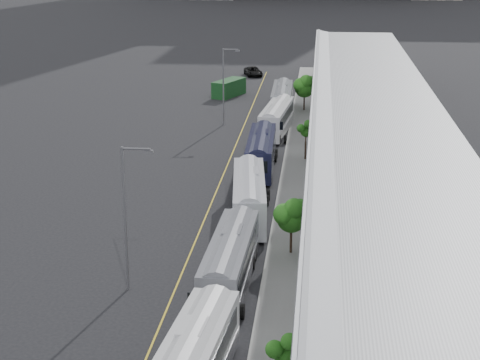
# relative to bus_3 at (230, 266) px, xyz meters

# --- Properties ---
(sidewalk) EXTENTS (10.00, 170.00, 0.12)m
(sidewalk) POSITION_rel_bus_3_xyz_m (6.98, 6.48, -1.45)
(sidewalk) COLOR gray
(sidewalk) RESTS_ON ground
(lane_line) EXTENTS (0.12, 160.00, 0.02)m
(lane_line) POSITION_rel_bus_3_xyz_m (-3.52, 6.48, -1.50)
(lane_line) COLOR gold
(lane_line) RESTS_ON ground
(depot) EXTENTS (12.45, 160.40, 7.20)m
(depot) POSITION_rel_bus_3_xyz_m (10.97, 6.48, 2.01)
(depot) COLOR gray
(depot) RESTS_ON ground
(bus_3) EXTENTS (2.79, 12.29, 3.58)m
(bus_3) POSITION_rel_bus_3_xyz_m (0.00, 0.00, 0.00)
(bus_3) COLOR slate
(bus_3) RESTS_ON ground
(bus_4) EXTENTS (3.73, 12.74, 3.67)m
(bus_4) POSITION_rel_bus_3_xyz_m (0.03, 13.45, 0.04)
(bus_4) COLOR silver
(bus_4) RESTS_ON ground
(bus_5) EXTENTS (2.83, 12.42, 3.61)m
(bus_5) POSITION_rel_bus_3_xyz_m (-0.05, 27.48, 0.02)
(bus_5) COLOR black
(bus_5) RESTS_ON ground
(bus_6) EXTENTS (3.55, 12.37, 3.57)m
(bus_6) POSITION_rel_bus_3_xyz_m (0.62, 42.65, -0.00)
(bus_6) COLOR white
(bus_6) RESTS_ON ground
(bus_7) EXTENTS (2.77, 12.38, 3.61)m
(bus_7) POSITION_rel_bus_3_xyz_m (0.68, 53.98, 0.01)
(bus_7) COLOR gray
(bus_7) RESTS_ON ground
(tree_1) EXTENTS (1.20, 1.20, 3.55)m
(tree_1) POSITION_rel_bus_3_xyz_m (4.18, -13.27, 1.36)
(tree_1) COLOR black
(tree_1) RESTS_ON ground
(tree_2) EXTENTS (2.12, 2.12, 4.12)m
(tree_2) POSITION_rel_bus_3_xyz_m (3.72, 6.16, 1.54)
(tree_2) COLOR black
(tree_2) RESTS_ON ground
(tree_3) EXTENTS (1.15, 1.15, 3.78)m
(tree_3) POSITION_rel_bus_3_xyz_m (4.20, 31.60, 1.59)
(tree_3) COLOR black
(tree_3) RESTS_ON ground
(tree_4) EXTENTS (2.56, 2.56, 4.73)m
(tree_4) POSITION_rel_bus_3_xyz_m (3.50, 55.75, 1.93)
(tree_4) COLOR black
(tree_4) RESTS_ON ground
(street_lamp_near) EXTENTS (2.04, 0.22, 9.59)m
(street_lamp_near) POSITION_rel_bus_3_xyz_m (-6.38, -1.02, 3.99)
(street_lamp_near) COLOR #59595E
(street_lamp_near) RESTS_ON ground
(street_lamp_far) EXTENTS (2.04, 0.22, 9.25)m
(street_lamp_far) POSITION_rel_bus_3_xyz_m (-5.86, 46.69, 3.81)
(street_lamp_far) COLOR #59595E
(street_lamp_far) RESTS_ON ground
(shipping_container) EXTENTS (4.49, 6.66, 2.34)m
(shipping_container) POSITION_rel_bus_3_xyz_m (-7.45, 64.83, -0.34)
(shipping_container) COLOR #123A18
(shipping_container) RESTS_ON ground
(suv) EXTENTS (3.74, 5.67, 1.45)m
(suv) POSITION_rel_bus_3_xyz_m (-5.43, 82.40, -0.78)
(suv) COLOR black
(suv) RESTS_ON ground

